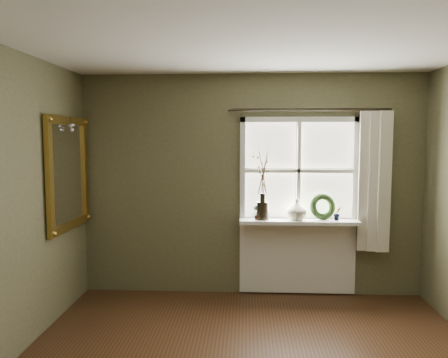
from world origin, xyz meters
The scene contains 13 objects.
ceiling centered at (0.00, 0.00, 2.60)m, with size 4.50×4.50×0.00m, color silver.
wall_back centered at (0.00, 2.30, 1.30)m, with size 4.00×0.10×2.60m, color brown.
window_frame centered at (0.55, 2.23, 1.48)m, with size 1.36×0.06×1.24m.
window_sill centered at (0.55, 2.12, 0.90)m, with size 1.36×0.26×0.04m, color white.
window_apron centered at (0.55, 2.23, 0.46)m, with size 1.36×0.04×0.88m, color white.
dark_jug centered at (0.13, 2.12, 1.02)m, with size 0.14×0.14×0.21m, color black.
cream_vase centered at (0.52, 2.12, 1.04)m, with size 0.23×0.23×0.24m, color silver.
wreath centered at (0.83, 2.16, 1.04)m, with size 0.31×0.31×0.07m, color #273F1C.
potted_plant_left centered at (0.06, 2.12, 1.00)m, with size 0.09×0.06×0.16m, color #273F1C.
potted_plant_right centered at (0.99, 2.12, 1.00)m, with size 0.09×0.07×0.16m, color #273F1C.
curtain centered at (1.39, 2.13, 1.37)m, with size 0.36×0.12×1.59m, color beige.
curtain_rod centered at (0.65, 2.17, 2.18)m, with size 0.03×0.03×1.84m, color black.
gilt_mirror centered at (-1.96, 1.70, 1.49)m, with size 0.10×1.01×1.21m.
Camera 1 is at (-0.06, -2.87, 1.86)m, focal length 35.00 mm.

